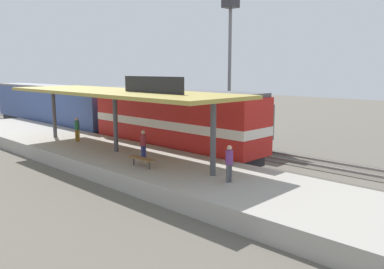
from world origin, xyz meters
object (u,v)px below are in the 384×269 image
locomotive (173,121)px  light_mast (230,40)px  platform_bench (141,159)px  person_boarding (143,144)px  person_waiting (229,162)px  person_walking (77,128)px  freight_car (201,119)px  passenger_carriage_single (52,106)px

locomotive → light_mast: (7.80, 1.28, 5.99)m
light_mast → locomotive: bearing=-170.7°
platform_bench → person_boarding: bearing=47.2°
person_waiting → person_walking: bearing=88.0°
locomotive → person_walking: (-4.46, 5.20, -0.56)m
light_mast → person_boarding: size_ratio=6.84×
light_mast → freight_car: bearing=174.6°
platform_bench → freight_car: size_ratio=0.14×
platform_bench → freight_car: 11.99m
passenger_carriage_single → person_walking: bearing=-109.2°
locomotive → freight_car: locomotive is taller
platform_bench → person_waiting: (1.04, -5.04, 0.51)m
passenger_carriage_single → light_mast: size_ratio=1.71×
locomotive → light_mast: bearing=9.3°
freight_car → person_boarding: freight_car is taller
platform_bench → locomotive: size_ratio=0.12×
person_boarding → passenger_carriage_single: bearing=76.8°
passenger_carriage_single → person_waiting: (-4.96, -27.02, -0.46)m
locomotive → platform_bench: bearing=-146.4°
platform_bench → locomotive: locomotive is taller
platform_bench → person_walking: bearing=80.5°
platform_bench → person_walking: 9.32m
freight_car → person_waiting: (-9.56, -10.60, -0.12)m
locomotive → person_waiting: size_ratio=8.44×
person_waiting → platform_bench: bearing=101.7°
person_waiting → passenger_carriage_single: bearing=79.6°
passenger_carriage_single → person_walking: (-4.46, -12.80, -0.46)m
light_mast → person_walking: 14.44m
person_waiting → freight_car: bearing=47.9°
platform_bench → person_waiting: size_ratio=0.99×
person_waiting → locomotive: bearing=61.2°
person_waiting → person_boarding: size_ratio=1.00×
passenger_carriage_single → freight_car: 17.06m
locomotive → freight_car: bearing=19.0°
passenger_carriage_single → light_mast: bearing=-65.0°
person_waiting → person_boarding: (0.07, 6.23, 0.00)m
platform_bench → person_walking: person_walking is taller
passenger_carriage_single → person_boarding: 21.36m
locomotive → person_walking: 6.88m
light_mast → person_waiting: light_mast is taller
passenger_carriage_single → person_waiting: size_ratio=11.70×
locomotive → person_waiting: 10.31m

